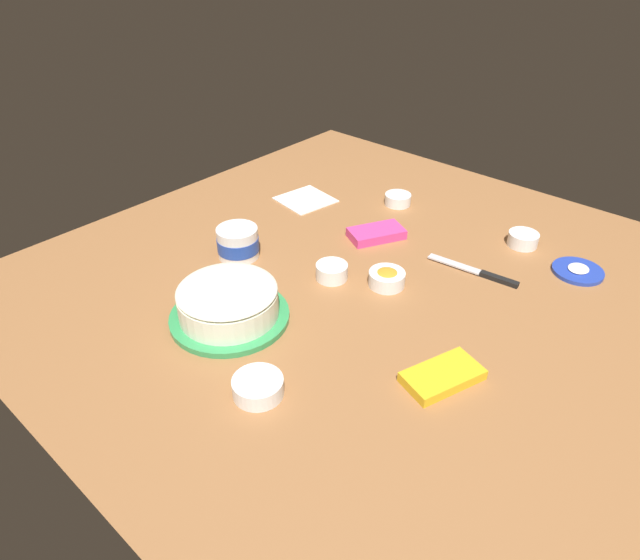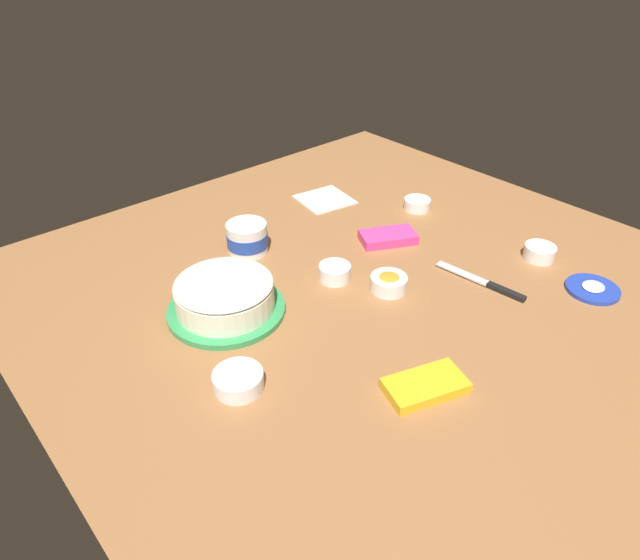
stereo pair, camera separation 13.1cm
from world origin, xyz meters
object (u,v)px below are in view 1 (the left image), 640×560
frosted_cake (228,303)px  sprinkle_bowl_yellow (332,271)px  frosting_tub_lid (578,271)px  paper_napkin (305,199)px  sprinkle_bowl_pink (398,199)px  candy_box_lower (442,376)px  spreading_knife (480,273)px  candy_box_upper (376,233)px  sprinkle_bowl_rainbow (258,386)px  sprinkle_bowl_orange (387,278)px  frosting_tub (238,242)px  sprinkle_bowl_green (523,239)px

frosted_cake → sprinkle_bowl_yellow: size_ratio=3.38×
frosting_tub_lid → paper_napkin: size_ratio=0.83×
sprinkle_bowl_yellow → sprinkle_bowl_pink: sprinkle_bowl_yellow is taller
sprinkle_bowl_yellow → candy_box_lower: bearing=-108.0°
sprinkle_bowl_pink → spreading_knife: bearing=-116.1°
frosting_tub_lid → paper_napkin: (-0.15, 0.79, -0.00)m
sprinkle_bowl_pink → paper_napkin: size_ratio=0.53×
candy_box_upper → paper_napkin: (0.04, 0.31, -0.01)m
sprinkle_bowl_pink → sprinkle_bowl_rainbow: size_ratio=0.82×
sprinkle_bowl_orange → paper_napkin: (0.21, 0.46, -0.02)m
spreading_knife → sprinkle_bowl_orange: (-0.19, 0.15, 0.01)m
frosted_cake → sprinkle_bowl_pink: 0.72m
spreading_knife → frosting_tub_lid: bearing=-46.2°
spreading_knife → candy_box_lower: (-0.38, -0.12, 0.00)m
sprinkle_bowl_pink → candy_box_lower: sprinkle_bowl_pink is taller
spreading_knife → sprinkle_bowl_orange: bearing=142.0°
frosting_tub → frosting_tub_lid: bearing=-53.7°
sprinkle_bowl_green → sprinkle_bowl_pink: (-0.02, 0.40, -0.00)m
candy_box_lower → sprinkle_bowl_rainbow: bearing=156.4°
sprinkle_bowl_pink → candy_box_upper: 0.22m
frosted_cake → paper_napkin: bearing=27.1°
sprinkle_bowl_green → frosting_tub: bearing=135.8°
sprinkle_bowl_green → candy_box_upper: sprinkle_bowl_green is taller
frosted_cake → spreading_knife: frosted_cake is taller
paper_napkin → candy_box_upper: bearing=-97.5°
spreading_knife → sprinkle_bowl_orange: size_ratio=2.68×
candy_box_upper → frosted_cake: bearing=-155.3°
spreading_knife → sprinkle_bowl_orange: sprinkle_bowl_orange is taller
sprinkle_bowl_green → candy_box_upper: size_ratio=0.54×
sprinkle_bowl_orange → candy_box_lower: bearing=-125.2°
sprinkle_bowl_green → sprinkle_bowl_orange: sprinkle_bowl_orange is taller
sprinkle_bowl_orange → candy_box_upper: sprinkle_bowl_orange is taller
sprinkle_bowl_rainbow → sprinkle_bowl_green: bearing=-8.6°
frosting_tub → candy_box_upper: (0.32, -0.21, -0.03)m
sprinkle_bowl_yellow → sprinkle_bowl_pink: bearing=14.4°
sprinkle_bowl_rainbow → sprinkle_bowl_yellow: bearing=21.3°
frosting_tub_lid → sprinkle_bowl_orange: size_ratio=1.41×
spreading_knife → sprinkle_bowl_green: (0.21, -0.01, 0.01)m
sprinkle_bowl_rainbow → paper_napkin: sprinkle_bowl_rainbow is taller
frosted_cake → sprinkle_bowl_rainbow: frosted_cake is taller
frosted_cake → frosting_tub: 0.27m
spreading_knife → candy_box_lower: bearing=-162.0°
frosting_tub → sprinkle_bowl_green: frosting_tub is taller
candy_box_lower → paper_napkin: bearing=80.3°
candy_box_lower → spreading_knife: bearing=37.0°
sprinkle_bowl_green → paper_napkin: (-0.19, 0.63, -0.02)m
sprinkle_bowl_pink → paper_napkin: bearing=126.3°
frosting_tub_lid → sprinkle_bowl_yellow: 0.62m
frosted_cake → sprinkle_bowl_rainbow: size_ratio=2.73×
sprinkle_bowl_yellow → sprinkle_bowl_orange: 0.14m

